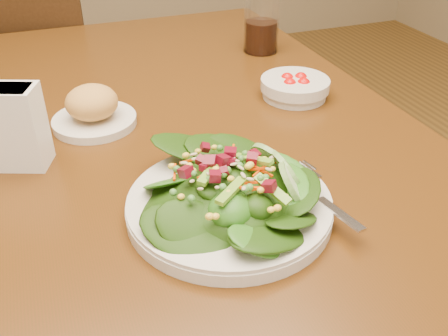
{
  "coord_description": "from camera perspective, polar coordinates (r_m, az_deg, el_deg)",
  "views": [
    {
      "loc": [
        -0.16,
        -0.72,
        1.17
      ],
      "look_at": [
        0.03,
        -0.2,
        0.81
      ],
      "focal_mm": 40.0,
      "sensor_mm": 36.0,
      "label": 1
    }
  ],
  "objects": [
    {
      "name": "napkin_holder",
      "position": [
        0.81,
        -23.37,
        4.51
      ],
      "size": [
        0.11,
        0.09,
        0.13
      ],
      "rotation": [
        0.0,
        0.0,
        -0.38
      ],
      "color": "white",
      "rests_on": "dining_table"
    },
    {
      "name": "dining_table",
      "position": [
        0.91,
        -6.43,
        -2.39
      ],
      "size": [
        0.9,
        1.4,
        0.75
      ],
      "color": "#46230B",
      "rests_on": "ground_plane"
    },
    {
      "name": "tomato_bowl",
      "position": [
        1.0,
        8.09,
        9.13
      ],
      "size": [
        0.13,
        0.13,
        0.04
      ],
      "color": "silver",
      "rests_on": "dining_table"
    },
    {
      "name": "bread_plate",
      "position": [
        0.91,
        -14.75,
        6.48
      ],
      "size": [
        0.15,
        0.15,
        0.07
      ],
      "color": "silver",
      "rests_on": "dining_table"
    },
    {
      "name": "drinking_glass",
      "position": [
        1.22,
        4.29,
        15.92
      ],
      "size": [
        0.08,
        0.08,
        0.14
      ],
      "color": "silver",
      "rests_on": "dining_table"
    },
    {
      "name": "salad_plate",
      "position": [
        0.67,
        1.39,
        -2.87
      ],
      "size": [
        0.28,
        0.28,
        0.08
      ],
      "rotation": [
        0.0,
        0.0,
        -0.0
      ],
      "color": "silver",
      "rests_on": "dining_table"
    },
    {
      "name": "chair_far",
      "position": [
        1.74,
        -21.73,
        8.91
      ],
      "size": [
        0.53,
        0.53,
        0.99
      ],
      "rotation": [
        0.0,
        0.0,
        2.98
      ],
      "color": "black",
      "rests_on": "ground_plane"
    }
  ]
}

